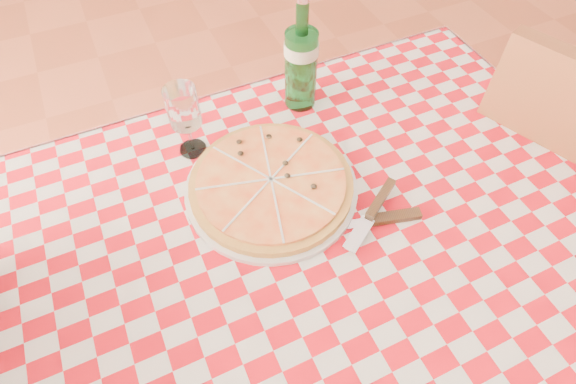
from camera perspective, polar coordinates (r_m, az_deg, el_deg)
name	(u,v)px	position (r m, az deg, el deg)	size (l,w,h in m)	color
dining_table	(309,255)	(0.95, 2.64, -8.04)	(1.20, 0.80, 0.75)	brown
tablecloth	(310,231)	(0.87, 2.87, -5.00)	(1.30, 0.90, 0.01)	#B00A16
chair_near	(550,184)	(1.37, 30.29, 0.87)	(0.57, 0.57, 0.97)	brown
pizza_plate	(271,183)	(0.90, -2.16, 1.12)	(0.35, 0.35, 0.05)	#BE7E3F
water_bottle	(301,54)	(1.02, 1.69, 17.12)	(0.08, 0.08, 0.27)	#196528
wine_glass	(186,122)	(0.95, -12.78, 8.70)	(0.07, 0.07, 0.17)	white
cutlery	(369,219)	(0.87, 10.20, -3.36)	(0.26, 0.22, 0.03)	silver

